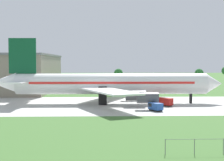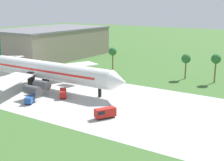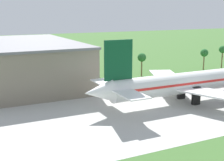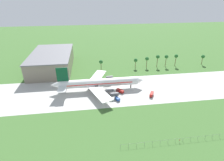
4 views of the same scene
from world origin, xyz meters
name	(u,v)px [view 3 (image 3 of 4)]	position (x,y,z in m)	size (l,w,h in m)	color
jet_airliner	(193,82)	(-46.68, 2.74, 5.92)	(70.18, 52.36, 19.72)	white
terminal_building	(24,62)	(-87.85, 50.39, 7.96)	(36.72, 61.20, 15.88)	slate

